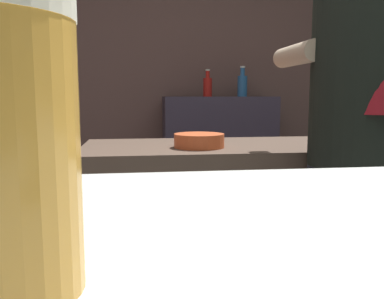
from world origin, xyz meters
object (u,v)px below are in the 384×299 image
object	(u,v)px
chefs_knife	(367,143)
bottle_soy	(208,86)
bartender	(358,135)
mixing_bowl	(199,141)
bottle_olive_oil	(242,85)

from	to	relation	value
chefs_knife	bottle_soy	size ratio (longest dim) A/B	1.15
bartender	mixing_bowl	size ratio (longest dim) A/B	8.04
mixing_bowl	chefs_knife	xyz separation A→B (m)	(0.80, 0.04, -0.03)
bartender	mixing_bowl	world-z (taller)	bartender
mixing_bowl	bottle_soy	distance (m)	1.47
bottle_olive_oil	bottle_soy	world-z (taller)	bottle_olive_oil
bartender	chefs_knife	bearing A→B (deg)	-34.72
chefs_knife	bottle_olive_oil	size ratio (longest dim) A/B	1.02
bottle_olive_oil	chefs_knife	bearing A→B (deg)	-79.89
chefs_knife	mixing_bowl	bearing A→B (deg)	-173.62
bartender	bottle_olive_oil	bearing A→B (deg)	-1.35
bottle_olive_oil	bartender	bearing A→B (deg)	-91.16
bartender	mixing_bowl	distance (m)	0.63
bartender	bottle_soy	xyz separation A→B (m)	(-0.24, 1.78, 0.21)
bottle_olive_oil	bottle_soy	bearing A→B (deg)	179.43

